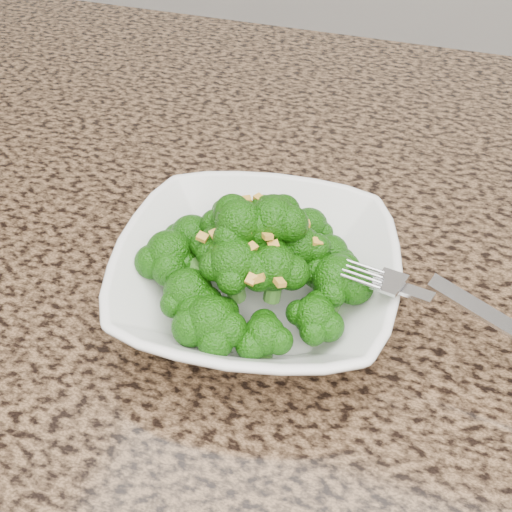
% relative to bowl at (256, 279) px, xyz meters
% --- Properties ---
extents(granite_counter, '(1.64, 1.04, 0.03)m').
position_rel_bowl_xyz_m(granite_counter, '(0.08, 0.01, -0.04)').
color(granite_counter, brown).
rests_on(granite_counter, cabinet).
extents(bowl, '(0.24, 0.24, 0.05)m').
position_rel_bowl_xyz_m(bowl, '(0.00, 0.00, 0.00)').
color(bowl, white).
rests_on(bowl, granite_counter).
extents(broccoli_pile, '(0.19, 0.19, 0.07)m').
position_rel_bowl_xyz_m(broccoli_pile, '(0.00, 0.00, 0.06)').
color(broccoli_pile, '#195A0A').
rests_on(broccoli_pile, bowl).
extents(garlic_topping, '(0.11, 0.11, 0.01)m').
position_rel_bowl_xyz_m(garlic_topping, '(0.00, 0.00, 0.09)').
color(garlic_topping, gold).
rests_on(garlic_topping, broccoli_pile).
extents(fork, '(0.19, 0.08, 0.01)m').
position_rel_bowl_xyz_m(fork, '(0.12, -0.01, 0.03)').
color(fork, silver).
rests_on(fork, bowl).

